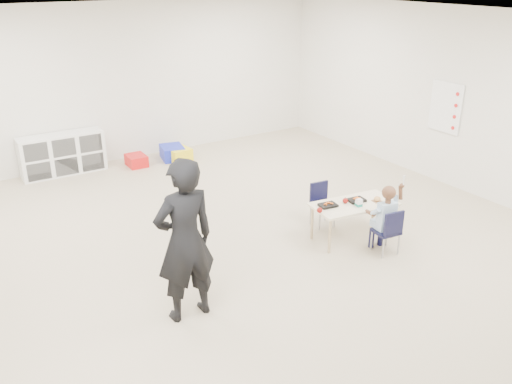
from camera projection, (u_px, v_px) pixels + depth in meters
room at (254, 150)px, 6.13m from camera, size 9.00×9.02×2.80m
table at (353, 221)px, 7.07m from camera, size 1.16×0.68×0.50m
chair_near at (386, 231)px, 6.70m from camera, size 0.32×0.31×0.60m
chair_far at (323, 205)px, 7.40m from camera, size 0.32×0.31×0.60m
child at (387, 218)px, 6.63m from camera, size 0.45×0.45×0.95m
lunch_tray_near at (356, 200)px, 7.03m from camera, size 0.24×0.19×0.03m
lunch_tray_far at (328, 205)px, 6.88m from camera, size 0.24×0.19×0.03m
milk_carton at (359, 203)px, 6.86m from camera, size 0.08×0.08×0.10m
bread_roll at (377, 199)px, 7.02m from camera, size 0.09×0.09×0.07m
apple_near at (345, 201)px, 6.96m from camera, size 0.07×0.07×0.07m
apple_far at (320, 210)px, 6.69m from camera, size 0.07×0.07×0.07m
cubby_shelf at (62, 154)px, 9.28m from camera, size 1.40×0.40×0.70m
rules_poster at (446, 107)px, 8.62m from camera, size 0.02×0.60×0.80m
adult at (185, 241)px, 5.26m from camera, size 0.63×0.42×1.71m
bin_red at (136, 160)px, 9.73m from camera, size 0.33×0.42×0.20m
bin_yellow at (178, 154)px, 10.01m from camera, size 0.43×0.52×0.24m
bin_blue at (172, 153)px, 10.07m from camera, size 0.48×0.57×0.25m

